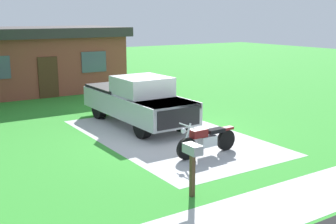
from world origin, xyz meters
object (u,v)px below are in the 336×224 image
pickup_truck (136,100)px  neighbor_house (33,59)px  motorcycle (207,140)px  mailbox (193,156)px

pickup_truck → neighbor_house: (-1.13, 9.74, 0.84)m
motorcycle → mailbox: 3.16m
motorcycle → neighbor_house: (-1.06, 14.22, 1.32)m
motorcycle → mailbox: mailbox is taller
motorcycle → neighbor_house: bearing=94.3°
mailbox → neighbor_house: 16.52m
pickup_truck → neighbor_house: 9.84m
mailbox → neighbor_house: neighbor_house is taller
motorcycle → mailbox: bearing=-134.1°
pickup_truck → neighbor_house: size_ratio=0.59×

